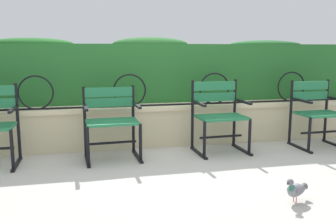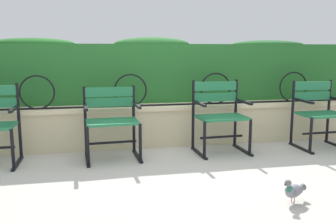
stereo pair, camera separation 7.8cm
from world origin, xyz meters
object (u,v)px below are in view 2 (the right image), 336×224
at_px(pigeon_near_chairs, 294,190).
at_px(park_chair_centre_right, 220,114).
at_px(park_chair_centre_left, 111,119).
at_px(park_chair_rightmost, 318,112).

bearing_deg(pigeon_near_chairs, park_chair_centre_right, 92.70).
relative_size(park_chair_centre_left, park_chair_centre_right, 0.94).
distance_m(park_chair_centre_right, pigeon_near_chairs, 1.68).
height_order(park_chair_centre_right, pigeon_near_chairs, park_chair_centre_right).
bearing_deg(park_chair_centre_left, park_chair_centre_right, 0.69).
bearing_deg(pigeon_near_chairs, park_chair_centre_left, 130.72).
xyz_separation_m(park_chair_centre_left, park_chair_centre_right, (1.32, 0.02, 0.01)).
relative_size(park_chair_centre_left, park_chair_rightmost, 0.96).
bearing_deg(park_chair_rightmost, park_chair_centre_right, 178.06).
bearing_deg(park_chair_centre_left, park_chair_rightmost, -0.62).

